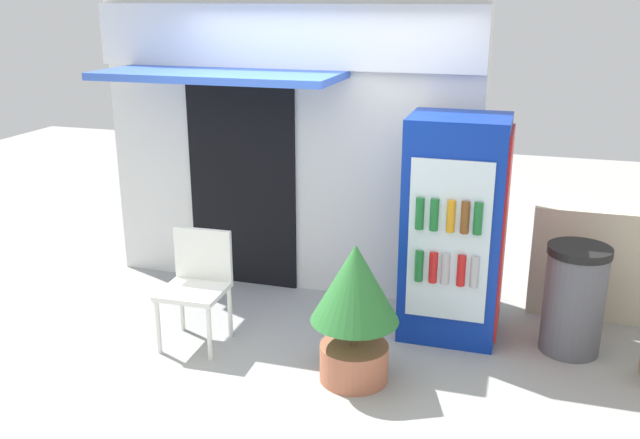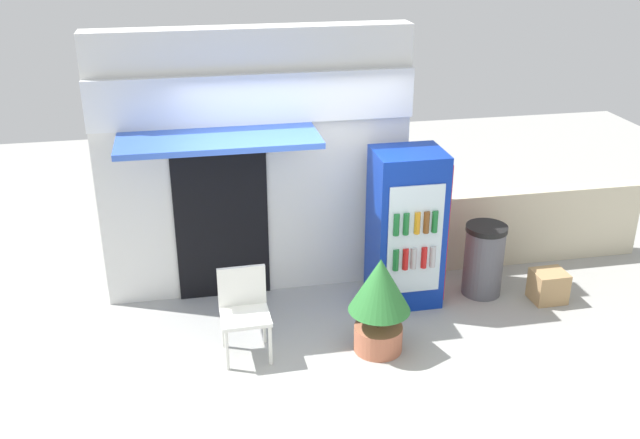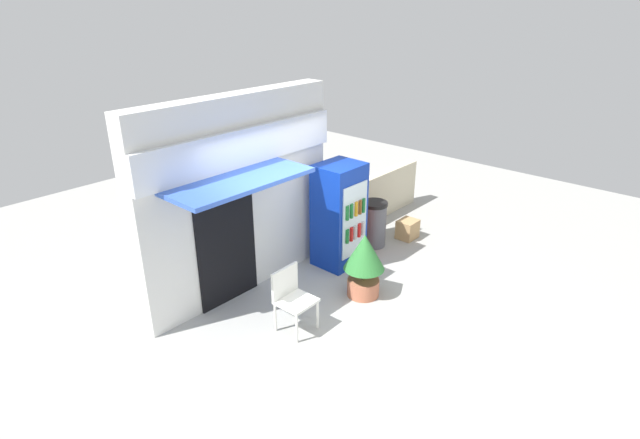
{
  "view_description": "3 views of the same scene",
  "coord_description": "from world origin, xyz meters",
  "px_view_note": "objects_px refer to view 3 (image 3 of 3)",
  "views": [
    {
      "loc": [
        1.63,
        -4.26,
        2.6
      ],
      "look_at": [
        0.21,
        0.41,
        1.04
      ],
      "focal_mm": 39.11,
      "sensor_mm": 36.0,
      "label": 1
    },
    {
      "loc": [
        -1.16,
        -5.86,
        4.09
      ],
      "look_at": [
        0.09,
        0.54,
        1.25
      ],
      "focal_mm": 40.08,
      "sensor_mm": 36.0,
      "label": 2
    },
    {
      "loc": [
        -4.81,
        -3.91,
        4.19
      ],
      "look_at": [
        0.37,
        0.71,
        1.12
      ],
      "focal_mm": 28.38,
      "sensor_mm": 36.0,
      "label": 3
    }
  ],
  "objects_px": {
    "potted_plant_near_shop": "(364,260)",
    "cardboard_box": "(407,229)",
    "drink_cooler": "(340,215)",
    "trash_bin": "(374,224)",
    "plastic_chair": "(291,295)"
  },
  "relations": [
    {
      "from": "plastic_chair",
      "to": "cardboard_box",
      "type": "height_order",
      "value": "plastic_chair"
    },
    {
      "from": "cardboard_box",
      "to": "trash_bin",
      "type": "bearing_deg",
      "value": 155.38
    },
    {
      "from": "potted_plant_near_shop",
      "to": "cardboard_box",
      "type": "height_order",
      "value": "potted_plant_near_shop"
    },
    {
      "from": "potted_plant_near_shop",
      "to": "cardboard_box",
      "type": "distance_m",
      "value": 2.27
    },
    {
      "from": "drink_cooler",
      "to": "trash_bin",
      "type": "xyz_separation_m",
      "value": [
        0.92,
        -0.05,
        -0.45
      ]
    },
    {
      "from": "trash_bin",
      "to": "plastic_chair",
      "type": "bearing_deg",
      "value": -166.63
    },
    {
      "from": "cardboard_box",
      "to": "plastic_chair",
      "type": "bearing_deg",
      "value": -174.13
    },
    {
      "from": "plastic_chair",
      "to": "potted_plant_near_shop",
      "type": "height_order",
      "value": "potted_plant_near_shop"
    },
    {
      "from": "potted_plant_near_shop",
      "to": "trash_bin",
      "type": "distance_m",
      "value": 1.74
    },
    {
      "from": "potted_plant_near_shop",
      "to": "trash_bin",
      "type": "relative_size",
      "value": 1.2
    },
    {
      "from": "drink_cooler",
      "to": "cardboard_box",
      "type": "distance_m",
      "value": 1.78
    },
    {
      "from": "drink_cooler",
      "to": "trash_bin",
      "type": "distance_m",
      "value": 1.03
    },
    {
      "from": "plastic_chair",
      "to": "potted_plant_near_shop",
      "type": "bearing_deg",
      "value": -9.96
    },
    {
      "from": "plastic_chair",
      "to": "cardboard_box",
      "type": "xyz_separation_m",
      "value": [
        3.46,
        0.36,
        -0.34
      ]
    },
    {
      "from": "drink_cooler",
      "to": "plastic_chair",
      "type": "bearing_deg",
      "value": -159.11
    }
  ]
}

